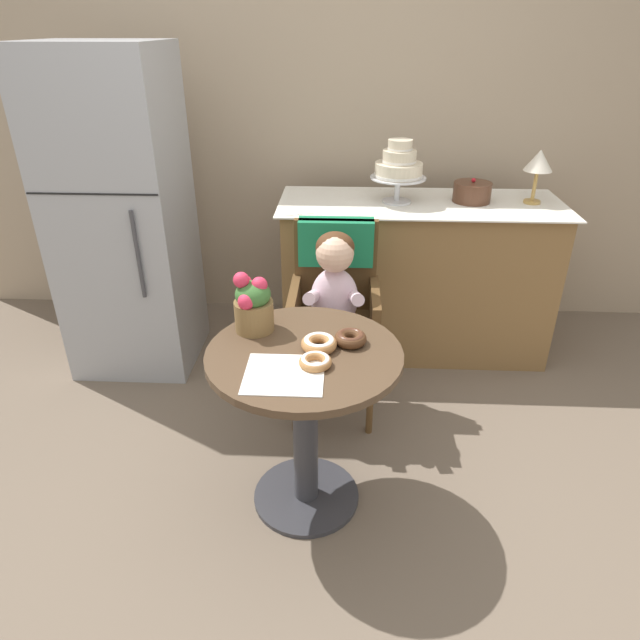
% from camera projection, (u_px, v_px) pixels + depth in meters
% --- Properties ---
extents(ground_plane, '(8.00, 8.00, 0.00)m').
position_uv_depth(ground_plane, '(306.00, 497.00, 2.35)').
color(ground_plane, '#6B5B4C').
extents(back_wall, '(4.80, 0.10, 2.70)m').
position_uv_depth(back_wall, '(326.00, 102.00, 3.34)').
color(back_wall, tan).
rests_on(back_wall, ground).
extents(cafe_table, '(0.72, 0.72, 0.72)m').
position_uv_depth(cafe_table, '(305.00, 399.00, 2.11)').
color(cafe_table, '#4C3826').
rests_on(cafe_table, ground).
extents(wicker_chair, '(0.42, 0.45, 0.95)m').
position_uv_depth(wicker_chair, '(335.00, 289.00, 2.67)').
color(wicker_chair, brown).
rests_on(wicker_chair, ground).
extents(seated_child, '(0.27, 0.32, 0.73)m').
position_uv_depth(seated_child, '(334.00, 295.00, 2.52)').
color(seated_child, silver).
rests_on(seated_child, ground).
extents(paper_napkin, '(0.27, 0.25, 0.00)m').
position_uv_depth(paper_napkin, '(284.00, 374.00, 1.87)').
color(paper_napkin, white).
rests_on(paper_napkin, cafe_table).
extents(donut_front, '(0.12, 0.12, 0.04)m').
position_uv_depth(donut_front, '(351.00, 338.00, 2.05)').
color(donut_front, '#4C2D19').
rests_on(donut_front, cafe_table).
extents(donut_mid, '(0.11, 0.11, 0.03)m').
position_uv_depth(donut_mid, '(315.00, 361.00, 1.91)').
color(donut_mid, '#AD7542').
rests_on(donut_mid, cafe_table).
extents(donut_side, '(0.13, 0.13, 0.04)m').
position_uv_depth(donut_side, '(319.00, 343.00, 2.01)').
color(donut_side, '#AD7542').
rests_on(donut_side, cafe_table).
extents(flower_vase, '(0.15, 0.16, 0.24)m').
position_uv_depth(flower_vase, '(253.00, 304.00, 2.10)').
color(flower_vase, brown).
rests_on(flower_vase, cafe_table).
extents(display_counter, '(1.56, 0.62, 0.90)m').
position_uv_depth(display_counter, '(415.00, 277.00, 3.25)').
color(display_counter, olive).
rests_on(display_counter, ground).
extents(tiered_cake_stand, '(0.30, 0.30, 0.33)m').
position_uv_depth(tiered_cake_stand, '(399.00, 166.00, 2.96)').
color(tiered_cake_stand, silver).
rests_on(tiered_cake_stand, display_counter).
extents(round_layer_cake, '(0.20, 0.20, 0.13)m').
position_uv_depth(round_layer_cake, '(472.00, 192.00, 3.03)').
color(round_layer_cake, '#4C2D1E').
rests_on(round_layer_cake, display_counter).
extents(table_lamp, '(0.15, 0.15, 0.28)m').
position_uv_depth(table_lamp, '(539.00, 163.00, 2.93)').
color(table_lamp, '#B28C47').
rests_on(table_lamp, display_counter).
extents(refrigerator, '(0.64, 0.63, 1.70)m').
position_uv_depth(refrigerator, '(123.00, 218.00, 2.96)').
color(refrigerator, '#9EA0A5').
rests_on(refrigerator, ground).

